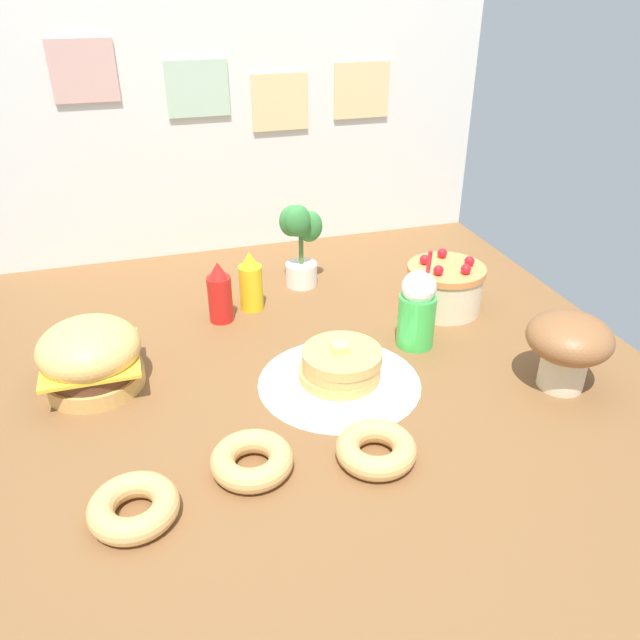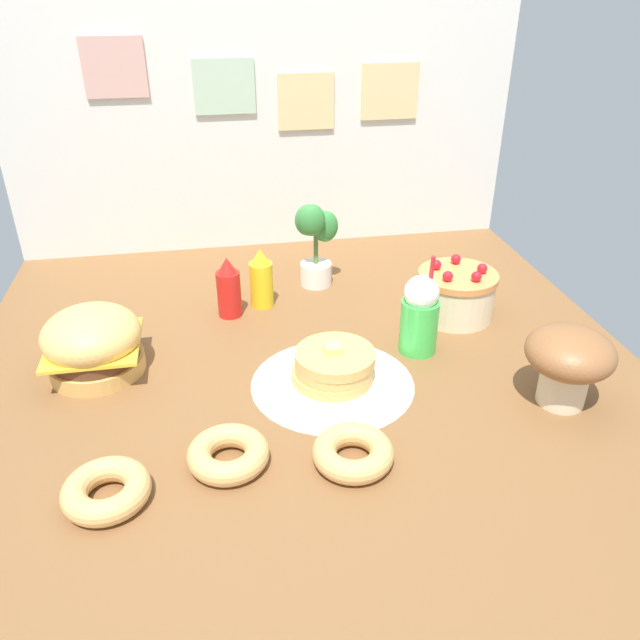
{
  "view_description": "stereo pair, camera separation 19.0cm",
  "coord_description": "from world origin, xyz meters",
  "px_view_note": "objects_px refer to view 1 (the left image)",
  "views": [
    {
      "loc": [
        -0.43,
        -1.45,
        1.06
      ],
      "look_at": [
        0.06,
        0.15,
        0.11
      ],
      "focal_mm": 35.33,
      "sensor_mm": 36.0,
      "label": 1
    },
    {
      "loc": [
        -0.24,
        -1.5,
        1.06
      ],
      "look_at": [
        0.06,
        0.15,
        0.11
      ],
      "focal_mm": 35.33,
      "sensor_mm": 36.0,
      "label": 2
    }
  ],
  "objects_px": {
    "layer_cake": "(445,287)",
    "cream_soda_cup": "(417,309)",
    "pancake_stack": "(340,369)",
    "mustard_bottle": "(251,283)",
    "burger": "(90,357)",
    "ketchup_bottle": "(220,294)",
    "donut_pink_glaze": "(134,506)",
    "mushroom_stool": "(568,344)",
    "potted_plant": "(300,241)",
    "donut_chocolate": "(252,460)",
    "donut_vanilla": "(376,449)"
  },
  "relations": [
    {
      "from": "mustard_bottle",
      "to": "cream_soda_cup",
      "type": "distance_m",
      "value": 0.59
    },
    {
      "from": "pancake_stack",
      "to": "mushroom_stool",
      "type": "relative_size",
      "value": 1.55
    },
    {
      "from": "ketchup_bottle",
      "to": "mustard_bottle",
      "type": "relative_size",
      "value": 1.0
    },
    {
      "from": "pancake_stack",
      "to": "mustard_bottle",
      "type": "xyz_separation_m",
      "value": [
        -0.15,
        0.53,
        0.05
      ]
    },
    {
      "from": "layer_cake",
      "to": "ketchup_bottle",
      "type": "xyz_separation_m",
      "value": [
        -0.76,
        0.14,
        0.02
      ]
    },
    {
      "from": "mushroom_stool",
      "to": "burger",
      "type": "bearing_deg",
      "value": 163.13
    },
    {
      "from": "burger",
      "to": "potted_plant",
      "type": "height_order",
      "value": "potted_plant"
    },
    {
      "from": "layer_cake",
      "to": "donut_pink_glaze",
      "type": "height_order",
      "value": "layer_cake"
    },
    {
      "from": "donut_chocolate",
      "to": "layer_cake",
      "type": "bearing_deg",
      "value": 37.11
    },
    {
      "from": "pancake_stack",
      "to": "potted_plant",
      "type": "height_order",
      "value": "potted_plant"
    },
    {
      "from": "burger",
      "to": "ketchup_bottle",
      "type": "distance_m",
      "value": 0.49
    },
    {
      "from": "burger",
      "to": "ketchup_bottle",
      "type": "relative_size",
      "value": 1.33
    },
    {
      "from": "potted_plant",
      "to": "mushroom_stool",
      "type": "distance_m",
      "value": 1.01
    },
    {
      "from": "layer_cake",
      "to": "cream_soda_cup",
      "type": "distance_m",
      "value": 0.28
    },
    {
      "from": "mustard_bottle",
      "to": "mushroom_stool",
      "type": "xyz_separation_m",
      "value": [
        0.75,
        -0.72,
        0.04
      ]
    },
    {
      "from": "donut_pink_glaze",
      "to": "pancake_stack",
      "type": "bearing_deg",
      "value": 30.87
    },
    {
      "from": "burger",
      "to": "donut_pink_glaze",
      "type": "distance_m",
      "value": 0.56
    },
    {
      "from": "layer_cake",
      "to": "donut_pink_glaze",
      "type": "bearing_deg",
      "value": -147.76
    },
    {
      "from": "pancake_stack",
      "to": "potted_plant",
      "type": "distance_m",
      "value": 0.67
    },
    {
      "from": "ketchup_bottle",
      "to": "potted_plant",
      "type": "bearing_deg",
      "value": 29.4
    },
    {
      "from": "pancake_stack",
      "to": "cream_soda_cup",
      "type": "relative_size",
      "value": 1.13
    },
    {
      "from": "burger",
      "to": "donut_chocolate",
      "type": "distance_m",
      "value": 0.6
    },
    {
      "from": "burger",
      "to": "ketchup_bottle",
      "type": "bearing_deg",
      "value": 34.24
    },
    {
      "from": "burger",
      "to": "ketchup_bottle",
      "type": "height_order",
      "value": "ketchup_bottle"
    },
    {
      "from": "cream_soda_cup",
      "to": "layer_cake",
      "type": "bearing_deg",
      "value": 44.59
    },
    {
      "from": "donut_pink_glaze",
      "to": "donut_vanilla",
      "type": "relative_size",
      "value": 1.0
    },
    {
      "from": "ketchup_bottle",
      "to": "mushroom_stool",
      "type": "bearing_deg",
      "value": -37.43
    },
    {
      "from": "layer_cake",
      "to": "mushroom_stool",
      "type": "xyz_separation_m",
      "value": [
        0.11,
        -0.52,
        0.06
      ]
    },
    {
      "from": "donut_chocolate",
      "to": "potted_plant",
      "type": "distance_m",
      "value": 1.02
    },
    {
      "from": "cream_soda_cup",
      "to": "burger",
      "type": "bearing_deg",
      "value": 176.61
    },
    {
      "from": "ketchup_bottle",
      "to": "mustard_bottle",
      "type": "bearing_deg",
      "value": 24.68
    },
    {
      "from": "ketchup_bottle",
      "to": "mushroom_stool",
      "type": "distance_m",
      "value": 1.1
    },
    {
      "from": "mustard_bottle",
      "to": "burger",
      "type": "bearing_deg",
      "value": -147.72
    },
    {
      "from": "donut_pink_glaze",
      "to": "potted_plant",
      "type": "bearing_deg",
      "value": 57.13
    },
    {
      "from": "pancake_stack",
      "to": "layer_cake",
      "type": "xyz_separation_m",
      "value": [
        0.49,
        0.33,
        0.03
      ]
    },
    {
      "from": "ketchup_bottle",
      "to": "cream_soda_cup",
      "type": "bearing_deg",
      "value": -30.75
    },
    {
      "from": "cream_soda_cup",
      "to": "potted_plant",
      "type": "height_order",
      "value": "potted_plant"
    },
    {
      "from": "cream_soda_cup",
      "to": "donut_pink_glaze",
      "type": "bearing_deg",
      "value": -151.08
    },
    {
      "from": "donut_chocolate",
      "to": "potted_plant",
      "type": "bearing_deg",
      "value": 68.05
    },
    {
      "from": "pancake_stack",
      "to": "mushroom_stool",
      "type": "distance_m",
      "value": 0.64
    },
    {
      "from": "donut_chocolate",
      "to": "mushroom_stool",
      "type": "relative_size",
      "value": 0.85
    },
    {
      "from": "potted_plant",
      "to": "mushroom_stool",
      "type": "relative_size",
      "value": 1.39
    },
    {
      "from": "pancake_stack",
      "to": "ketchup_bottle",
      "type": "distance_m",
      "value": 0.55
    },
    {
      "from": "layer_cake",
      "to": "donut_pink_glaze",
      "type": "distance_m",
      "value": 1.28
    },
    {
      "from": "layer_cake",
      "to": "ketchup_bottle",
      "type": "relative_size",
      "value": 1.25
    },
    {
      "from": "layer_cake",
      "to": "mustard_bottle",
      "type": "distance_m",
      "value": 0.67
    },
    {
      "from": "pancake_stack",
      "to": "potted_plant",
      "type": "relative_size",
      "value": 1.11
    },
    {
      "from": "burger",
      "to": "mushroom_stool",
      "type": "distance_m",
      "value": 1.34
    },
    {
      "from": "mustard_bottle",
      "to": "cream_soda_cup",
      "type": "xyz_separation_m",
      "value": [
        0.45,
        -0.39,
        0.03
      ]
    },
    {
      "from": "mustard_bottle",
      "to": "donut_vanilla",
      "type": "distance_m",
      "value": 0.87
    }
  ]
}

